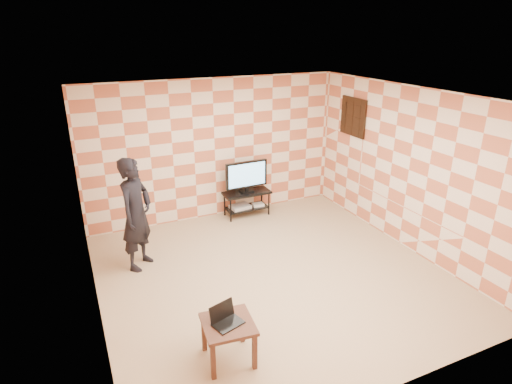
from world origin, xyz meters
TOP-DOWN VIEW (x-y plane):
  - floor at (0.00, 0.00)m, footprint 5.00×5.00m
  - wall_back at (0.00, 2.50)m, footprint 5.00×0.02m
  - wall_front at (0.00, -2.50)m, footprint 5.00×0.02m
  - wall_left at (-2.50, 0.00)m, footprint 0.02×5.00m
  - wall_right at (2.50, 0.00)m, footprint 0.02×5.00m
  - ceiling at (0.00, 0.00)m, footprint 5.00×5.00m
  - wall_art at (2.47, 1.55)m, footprint 0.04×0.72m
  - tv_stand at (0.53, 2.21)m, footprint 0.93×0.42m
  - tv at (0.53, 2.20)m, footprint 0.86×0.17m
  - dvd_player at (0.39, 2.21)m, footprint 0.42×0.32m
  - game_console at (0.76, 2.17)m, footprint 0.24×0.18m
  - side_table at (-1.25, -1.38)m, footprint 0.61×0.61m
  - laptop at (-1.27, -1.36)m, footprint 0.38×0.33m
  - person at (-1.77, 1.12)m, footprint 0.75×0.77m

SIDE VIEW (x-z plane):
  - floor at x=0.00m, z-range 0.00..0.00m
  - game_console at x=0.76m, z-range 0.17..0.22m
  - dvd_player at x=0.39m, z-range 0.17..0.24m
  - tv_stand at x=0.53m, z-range 0.11..0.61m
  - side_table at x=-1.25m, z-range 0.16..0.66m
  - laptop at x=-1.27m, z-range 0.44..0.66m
  - tv at x=0.53m, z-range 0.53..1.16m
  - person at x=-1.77m, z-range 0.00..1.78m
  - wall_back at x=0.00m, z-range 0.00..2.70m
  - wall_front at x=0.00m, z-range 0.00..2.70m
  - wall_left at x=-2.50m, z-range 0.00..2.70m
  - wall_right at x=2.50m, z-range 0.00..2.70m
  - wall_art at x=2.47m, z-range 1.59..2.31m
  - ceiling at x=0.00m, z-range 2.69..2.71m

